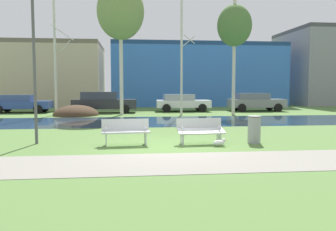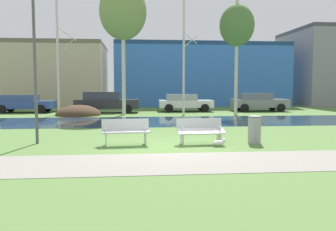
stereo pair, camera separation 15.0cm
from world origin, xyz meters
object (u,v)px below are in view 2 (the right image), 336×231
object	(u,v)px
trash_bin	(254,129)
parked_wagon_fourth_grey	(258,102)
streetlamp	(34,32)
parked_van_nearest_blue	(24,103)
parked_sedan_second_dark	(106,102)
seagull	(219,143)
bench_right	(200,130)
parked_hatch_third_white	(184,102)
bench_left	(126,131)

from	to	relation	value
trash_bin	parked_wagon_fourth_grey	xyz separation A→B (m)	(5.78, 15.59, 0.28)
trash_bin	streetlamp	bearing A→B (deg)	174.72
parked_van_nearest_blue	parked_sedan_second_dark	bearing A→B (deg)	-5.17
parked_wagon_fourth_grey	parked_sedan_second_dark	bearing A→B (deg)	-178.16
seagull	parked_wagon_fourth_grey	xyz separation A→B (m)	(7.15, 16.12, 0.64)
trash_bin	streetlamp	distance (m)	8.22
seagull	parked_sedan_second_dark	bearing A→B (deg)	107.25
bench_right	parked_hatch_third_white	xyz separation A→B (m)	(1.75, 15.81, 0.26)
trash_bin	parked_van_nearest_blue	bearing A→B (deg)	128.30
parked_van_nearest_blue	parked_wagon_fourth_grey	world-z (taller)	parked_wagon_fourth_grey
bench_left	parked_hatch_third_white	xyz separation A→B (m)	(4.30, 15.81, 0.26)
bench_left	bench_right	size ratio (longest dim) A/B	1.00
streetlamp	parked_sedan_second_dark	bearing A→B (deg)	85.10
bench_right	parked_wagon_fourth_grey	world-z (taller)	parked_wagon_fourth_grey
parked_sedan_second_dark	trash_bin	bearing A→B (deg)	-67.65
parked_van_nearest_blue	trash_bin	bearing A→B (deg)	-51.70
trash_bin	seagull	bearing A→B (deg)	-158.88
seagull	parked_hatch_third_white	world-z (taller)	parked_hatch_third_white
bench_right	parked_van_nearest_blue	distance (m)	18.90
streetlamp	parked_hatch_third_white	bearing A→B (deg)	64.19
bench_left	parked_van_nearest_blue	xyz separation A→B (m)	(-8.01, 15.67, 0.26)
bench_left	seagull	distance (m)	3.15
bench_left	parked_van_nearest_blue	distance (m)	17.60
trash_bin	seagull	xyz separation A→B (m)	(-1.37, -0.53, -0.36)
seagull	parked_sedan_second_dark	xyz separation A→B (m)	(-4.88, 15.73, 0.69)
trash_bin	parked_sedan_second_dark	xyz separation A→B (m)	(-6.25, 15.20, 0.33)
parked_sedan_second_dark	parked_wagon_fourth_grey	world-z (taller)	parked_sedan_second_dark
parked_sedan_second_dark	parked_wagon_fourth_grey	distance (m)	12.04
parked_van_nearest_blue	parked_wagon_fourth_grey	xyz separation A→B (m)	(18.23, -0.17, 0.05)
parked_van_nearest_blue	parked_sedan_second_dark	world-z (taller)	parked_sedan_second_dark
bench_right	parked_sedan_second_dark	xyz separation A→B (m)	(-4.37, 15.11, 0.35)
seagull	trash_bin	bearing A→B (deg)	21.12
parked_sedan_second_dark	parked_hatch_third_white	world-z (taller)	parked_sedan_second_dark
streetlamp	bench_right	bearing A→B (deg)	-6.12
bench_right	streetlamp	distance (m)	6.56
bench_right	parked_sedan_second_dark	bearing A→B (deg)	106.12
parked_van_nearest_blue	parked_hatch_third_white	xyz separation A→B (m)	(12.31, 0.14, 0.00)
parked_hatch_third_white	parked_wagon_fourth_grey	bearing A→B (deg)	-3.04
seagull	parked_wagon_fourth_grey	world-z (taller)	parked_wagon_fourth_grey
bench_right	parked_sedan_second_dark	size ratio (longest dim) A/B	0.34
bench_left	parked_hatch_third_white	distance (m)	16.39
trash_bin	parked_van_nearest_blue	world-z (taller)	parked_van_nearest_blue
bench_left	parked_wagon_fourth_grey	bearing A→B (deg)	56.60
bench_right	parked_wagon_fourth_grey	distance (m)	17.29
parked_sedan_second_dark	parked_hatch_third_white	bearing A→B (deg)	6.55
bench_left	streetlamp	distance (m)	4.56
bench_right	parked_hatch_third_white	size ratio (longest dim) A/B	0.38
bench_right	trash_bin	world-z (taller)	trash_bin
parked_hatch_third_white	parked_sedan_second_dark	bearing A→B (deg)	-173.45
bench_right	seagull	size ratio (longest dim) A/B	3.50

